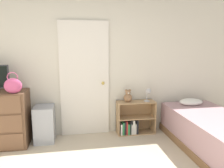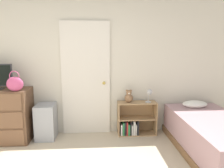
% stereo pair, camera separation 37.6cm
% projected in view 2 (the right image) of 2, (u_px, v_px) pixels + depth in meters
% --- Properties ---
extents(wall_back, '(10.00, 0.06, 2.55)m').
position_uv_depth(wall_back, '(86.00, 65.00, 3.96)').
color(wall_back, beige).
rests_on(wall_back, ground_plane).
extents(door_closed, '(0.87, 0.09, 2.04)m').
position_uv_depth(door_closed, '(86.00, 79.00, 3.95)').
color(door_closed, silver).
rests_on(door_closed, ground_plane).
extents(dresser, '(0.95, 0.53, 0.90)m').
position_uv_depth(dresser, '(1.00, 115.00, 3.69)').
color(dresser, brown).
rests_on(dresser, ground_plane).
extents(handbag, '(0.26, 0.10, 0.33)m').
position_uv_depth(handbag, '(15.00, 84.00, 3.45)').
color(handbag, '#C64C7F').
rests_on(handbag, dresser).
extents(storage_bin, '(0.33, 0.40, 0.61)m').
position_uv_depth(storage_bin, '(46.00, 121.00, 3.83)').
color(storage_bin, '#999EA8').
rests_on(storage_bin, ground_plane).
extents(bookshelf, '(0.70, 0.27, 0.61)m').
position_uv_depth(bookshelf, '(134.00, 121.00, 4.02)').
color(bookshelf, tan).
rests_on(bookshelf, ground_plane).
extents(teddy_bear, '(0.15, 0.15, 0.23)m').
position_uv_depth(teddy_bear, '(129.00, 97.00, 3.92)').
color(teddy_bear, '#8C6647').
rests_on(teddy_bear, bookshelf).
extents(desk_lamp, '(0.13, 0.12, 0.24)m').
position_uv_depth(desk_lamp, '(149.00, 93.00, 3.90)').
color(desk_lamp, '#B2B2B7').
rests_on(desk_lamp, bookshelf).
extents(bed, '(0.98, 1.95, 0.65)m').
position_uv_depth(bed, '(214.00, 137.00, 3.27)').
color(bed, brown).
rests_on(bed, ground_plane).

